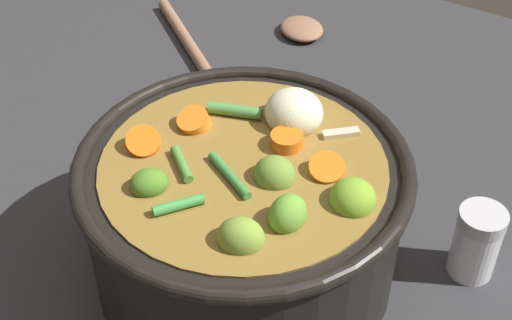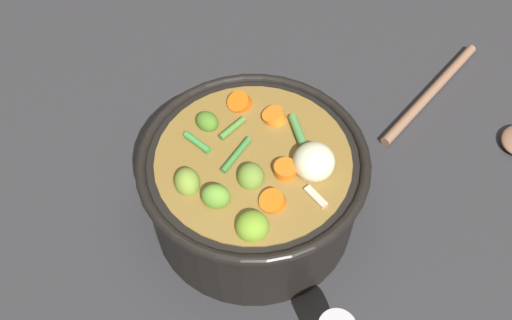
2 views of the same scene
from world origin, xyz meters
name	(u,v)px [view 2 (image 2 of 2)]	position (x,y,z in m)	size (l,w,h in m)	color
ground_plane	(254,213)	(0.00, 0.00, 0.00)	(1.10, 1.10, 0.00)	#2D2D30
cooking_pot	(254,185)	(0.00, 0.00, 0.07)	(0.27, 0.27, 0.15)	black
wooden_spoon	(473,115)	(0.31, 0.19, 0.01)	(0.24, 0.23, 0.02)	#876047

